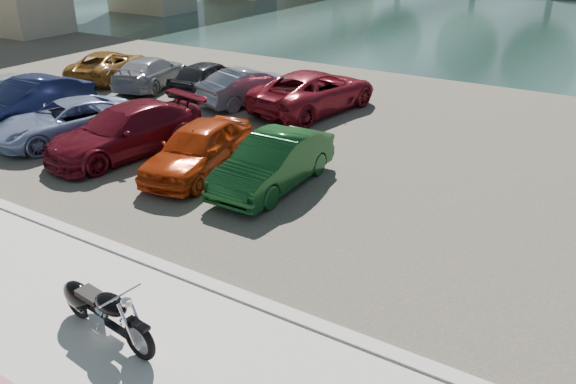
# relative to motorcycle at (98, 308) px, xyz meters

# --- Properties ---
(ground) EXTENTS (200.00, 200.00, 0.00)m
(ground) POSITION_rel_motorcycle_xyz_m (0.41, -0.01, -0.56)
(ground) COLOR #595447
(ground) RESTS_ON ground
(promenade) EXTENTS (60.00, 6.00, 0.10)m
(promenade) POSITION_rel_motorcycle_xyz_m (0.41, -1.01, -0.51)
(promenade) COLOR #BCB8B1
(promenade) RESTS_ON ground
(kerb) EXTENTS (60.00, 0.30, 0.14)m
(kerb) POSITION_rel_motorcycle_xyz_m (0.41, 1.99, -0.49)
(kerb) COLOR #BCB8B1
(kerb) RESTS_ON ground
(parking_lot) EXTENTS (60.00, 18.00, 0.04)m
(parking_lot) POSITION_rel_motorcycle_xyz_m (0.41, 10.99, -0.54)
(parking_lot) COLOR #423E35
(parking_lot) RESTS_ON ground
(river) EXTENTS (120.00, 40.00, 0.00)m
(river) POSITION_rel_motorcycle_xyz_m (0.41, 39.99, -0.56)
(river) COLOR #1B312F
(river) RESTS_ON ground
(motorcycle) EXTENTS (2.33, 0.75, 1.05)m
(motorcycle) POSITION_rel_motorcycle_xyz_m (0.00, 0.00, 0.00)
(motorcycle) COLOR black
(motorcycle) RESTS_ON promenade
(car_1) EXTENTS (1.64, 4.64, 1.53)m
(car_1) POSITION_rel_motorcycle_xyz_m (-10.66, 6.39, 0.24)
(car_1) COLOR #121839
(car_1) RESTS_ON parking_lot
(car_2) EXTENTS (3.35, 4.93, 1.25)m
(car_2) POSITION_rel_motorcycle_xyz_m (-8.23, 6.04, 0.11)
(car_2) COLOR #7E8EB8
(car_2) RESTS_ON parking_lot
(car_3) EXTENTS (2.86, 5.20, 1.43)m
(car_3) POSITION_rel_motorcycle_xyz_m (-5.74, 6.15, 0.19)
(car_3) COLOR #5C0D18
(car_3) RESTS_ON parking_lot
(car_4) EXTENTS (2.27, 4.31, 1.40)m
(car_4) POSITION_rel_motorcycle_xyz_m (-3.01, 6.17, 0.18)
(car_4) COLOR #A92F0B
(car_4) RESTS_ON parking_lot
(car_5) EXTENTS (1.47, 4.13, 1.36)m
(car_5) POSITION_rel_motorcycle_xyz_m (-0.76, 6.45, 0.16)
(car_5) COLOR #103D19
(car_5) RESTS_ON parking_lot
(car_6) EXTENTS (3.34, 4.88, 1.24)m
(car_6) POSITION_rel_motorcycle_xyz_m (-13.19, 12.29, 0.10)
(car_6) COLOR #945E22
(car_6) RESTS_ON parking_lot
(car_7) EXTENTS (2.88, 4.69, 1.27)m
(car_7) POSITION_rel_motorcycle_xyz_m (-10.61, 12.23, 0.11)
(car_7) COLOR gray
(car_7) RESTS_ON parking_lot
(car_8) EXTENTS (1.79, 4.03, 1.35)m
(car_8) POSITION_rel_motorcycle_xyz_m (-7.92, 12.71, 0.15)
(car_8) COLOR black
(car_8) RESTS_ON parking_lot
(car_9) EXTENTS (2.64, 4.29, 1.34)m
(car_9) POSITION_rel_motorcycle_xyz_m (-5.67, 12.40, 0.15)
(car_9) COLOR slate
(car_9) RESTS_ON parking_lot
(car_10) EXTENTS (3.33, 5.67, 1.48)m
(car_10) POSITION_rel_motorcycle_xyz_m (-3.13, 12.87, 0.22)
(car_10) COLOR maroon
(car_10) RESTS_ON parking_lot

